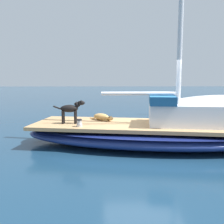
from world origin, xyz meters
TOP-DOWN VIEW (x-y plane):
  - ground_plane at (0.00, 0.00)m, footprint 120.00×120.00m
  - sailboat_main at (0.00, 0.00)m, footprint 3.68×7.55m
  - cabin_house at (0.20, 1.10)m, footprint 1.75×2.43m
  - dog_black at (-0.09, -2.21)m, footprint 0.23×0.94m
  - dog_tan at (-0.60, -1.29)m, footprint 0.68×0.78m
  - deck_winch at (0.40, -1.92)m, footprint 0.16×0.16m
  - moored_boat_port_side at (-5.22, 4.47)m, footprint 4.56×7.48m

SIDE VIEW (x-z plane):
  - ground_plane at x=0.00m, z-range 0.00..0.00m
  - sailboat_main at x=0.00m, z-range 0.01..0.67m
  - moored_boat_port_side at x=-5.22m, z-range -2.91..4.11m
  - deck_winch at x=0.40m, z-range 0.65..0.86m
  - dog_tan at x=-0.60m, z-range 0.66..0.88m
  - cabin_house at x=0.20m, z-range 0.59..1.43m
  - dog_black at x=-0.09m, z-range 0.73..1.43m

